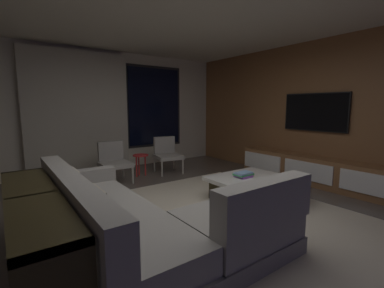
{
  "coord_description": "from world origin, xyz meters",
  "views": [
    {
      "loc": [
        -1.95,
        -2.5,
        1.46
      ],
      "look_at": [
        0.34,
        0.65,
        0.91
      ],
      "focal_mm": 24.93,
      "sensor_mm": 36.0,
      "label": 1
    }
  ],
  "objects_px": {
    "side_stool": "(141,159)",
    "sectional_couch": "(142,224)",
    "media_console": "(316,172)",
    "console_table_behind_couch": "(35,231)",
    "book_stack_on_coffee_table": "(243,175)",
    "coffee_table": "(255,190)",
    "accent_chair_by_curtain": "(114,160)",
    "accent_chair_near_window": "(167,153)",
    "mounted_tv": "(315,112)"
  },
  "relations": [
    {
      "from": "side_stool",
      "to": "sectional_couch",
      "type": "bearing_deg",
      "value": -114.94
    },
    {
      "from": "media_console",
      "to": "console_table_behind_couch",
      "type": "distance_m",
      "value": 4.55
    },
    {
      "from": "book_stack_on_coffee_table",
      "to": "side_stool",
      "type": "xyz_separation_m",
      "value": [
        -0.69,
        2.25,
        -0.03
      ]
    },
    {
      "from": "side_stool",
      "to": "console_table_behind_couch",
      "type": "distance_m",
      "value": 3.38
    },
    {
      "from": "side_stool",
      "to": "media_console",
      "type": "distance_m",
      "value": 3.45
    },
    {
      "from": "console_table_behind_couch",
      "to": "coffee_table",
      "type": "bearing_deg",
      "value": 3.09
    },
    {
      "from": "accent_chair_by_curtain",
      "to": "side_stool",
      "type": "xyz_separation_m",
      "value": [
        0.61,
        0.09,
        -0.06
      ]
    },
    {
      "from": "accent_chair_near_window",
      "to": "side_stool",
      "type": "relative_size",
      "value": 1.7
    },
    {
      "from": "sectional_couch",
      "to": "media_console",
      "type": "height_order",
      "value": "sectional_couch"
    },
    {
      "from": "book_stack_on_coffee_table",
      "to": "media_console",
      "type": "bearing_deg",
      "value": -8.64
    },
    {
      "from": "book_stack_on_coffee_table",
      "to": "accent_chair_near_window",
      "type": "height_order",
      "value": "accent_chair_near_window"
    },
    {
      "from": "book_stack_on_coffee_table",
      "to": "mounted_tv",
      "type": "distance_m",
      "value": 2.09
    },
    {
      "from": "media_console",
      "to": "mounted_tv",
      "type": "relative_size",
      "value": 2.48
    },
    {
      "from": "sectional_couch",
      "to": "media_console",
      "type": "xyz_separation_m",
      "value": [
        3.63,
        0.2,
        -0.04
      ]
    },
    {
      "from": "side_stool",
      "to": "accent_chair_near_window",
      "type": "bearing_deg",
      "value": 0.46
    },
    {
      "from": "book_stack_on_coffee_table",
      "to": "accent_chair_by_curtain",
      "type": "bearing_deg",
      "value": 120.88
    },
    {
      "from": "sectional_couch",
      "to": "side_stool",
      "type": "relative_size",
      "value": 5.43
    },
    {
      "from": "book_stack_on_coffee_table",
      "to": "accent_chair_near_window",
      "type": "xyz_separation_m",
      "value": [
        -0.04,
        2.26,
        0.03
      ]
    },
    {
      "from": "coffee_table",
      "to": "side_stool",
      "type": "xyz_separation_m",
      "value": [
        -0.76,
        2.42,
        0.19
      ]
    },
    {
      "from": "coffee_table",
      "to": "accent_chair_by_curtain",
      "type": "bearing_deg",
      "value": 120.41
    },
    {
      "from": "sectional_couch",
      "to": "book_stack_on_coffee_table",
      "type": "relative_size",
      "value": 8.31
    },
    {
      "from": "coffee_table",
      "to": "side_stool",
      "type": "bearing_deg",
      "value": 107.47
    },
    {
      "from": "coffee_table",
      "to": "console_table_behind_couch",
      "type": "distance_m",
      "value": 2.95
    },
    {
      "from": "sectional_couch",
      "to": "mounted_tv",
      "type": "relative_size",
      "value": 2.0
    },
    {
      "from": "accent_chair_by_curtain",
      "to": "console_table_behind_couch",
      "type": "height_order",
      "value": "accent_chair_by_curtain"
    },
    {
      "from": "accent_chair_near_window",
      "to": "media_console",
      "type": "distance_m",
      "value": 3.06
    },
    {
      "from": "mounted_tv",
      "to": "console_table_behind_couch",
      "type": "relative_size",
      "value": 0.6
    },
    {
      "from": "sectional_couch",
      "to": "accent_chair_near_window",
      "type": "relative_size",
      "value": 3.21
    },
    {
      "from": "accent_chair_by_curtain",
      "to": "sectional_couch",
      "type": "bearing_deg",
      "value": -104.06
    },
    {
      "from": "accent_chair_by_curtain",
      "to": "console_table_behind_couch",
      "type": "relative_size",
      "value": 0.37
    },
    {
      "from": "accent_chair_near_window",
      "to": "accent_chair_by_curtain",
      "type": "height_order",
      "value": "same"
    },
    {
      "from": "book_stack_on_coffee_table",
      "to": "mounted_tv",
      "type": "height_order",
      "value": "mounted_tv"
    },
    {
      "from": "media_console",
      "to": "accent_chair_near_window",
      "type": "bearing_deg",
      "value": 124.52
    },
    {
      "from": "side_stool",
      "to": "coffee_table",
      "type": "bearing_deg",
      "value": -72.53
    },
    {
      "from": "side_stool",
      "to": "mounted_tv",
      "type": "bearing_deg",
      "value": -42.17
    },
    {
      "from": "coffee_table",
      "to": "side_stool",
      "type": "height_order",
      "value": "side_stool"
    },
    {
      "from": "book_stack_on_coffee_table",
      "to": "side_stool",
      "type": "bearing_deg",
      "value": 106.94
    },
    {
      "from": "sectional_couch",
      "to": "book_stack_on_coffee_table",
      "type": "distance_m",
      "value": 2.0
    },
    {
      "from": "media_console",
      "to": "console_table_behind_couch",
      "type": "bearing_deg",
      "value": -179.08
    },
    {
      "from": "console_table_behind_couch",
      "to": "sectional_couch",
      "type": "bearing_deg",
      "value": -8.16
    },
    {
      "from": "accent_chair_by_curtain",
      "to": "side_stool",
      "type": "relative_size",
      "value": 1.7
    },
    {
      "from": "coffee_table",
      "to": "accent_chair_by_curtain",
      "type": "height_order",
      "value": "accent_chair_by_curtain"
    },
    {
      "from": "book_stack_on_coffee_table",
      "to": "media_console",
      "type": "xyz_separation_m",
      "value": [
        1.68,
        -0.26,
        -0.15
      ]
    },
    {
      "from": "accent_chair_by_curtain",
      "to": "console_table_behind_couch",
      "type": "bearing_deg",
      "value": -122.23
    },
    {
      "from": "accent_chair_near_window",
      "to": "mounted_tv",
      "type": "xyz_separation_m",
      "value": [
        1.91,
        -2.32,
        0.92
      ]
    },
    {
      "from": "coffee_table",
      "to": "book_stack_on_coffee_table",
      "type": "xyz_separation_m",
      "value": [
        -0.08,
        0.17,
        0.21
      ]
    },
    {
      "from": "coffee_table",
      "to": "console_table_behind_couch",
      "type": "height_order",
      "value": "console_table_behind_couch"
    },
    {
      "from": "accent_chair_near_window",
      "to": "mounted_tv",
      "type": "distance_m",
      "value": 3.14
    },
    {
      "from": "accent_chair_near_window",
      "to": "accent_chair_by_curtain",
      "type": "relative_size",
      "value": 1.0
    },
    {
      "from": "coffee_table",
      "to": "book_stack_on_coffee_table",
      "type": "bearing_deg",
      "value": 114.14
    }
  ]
}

